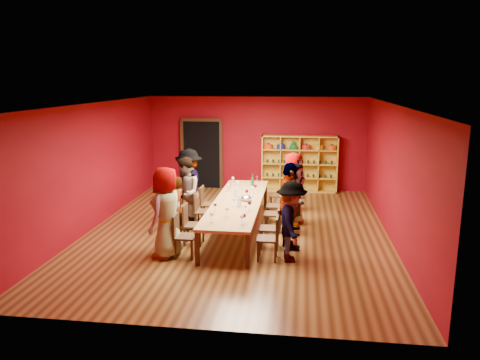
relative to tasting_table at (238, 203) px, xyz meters
name	(u,v)px	position (x,y,z in m)	size (l,w,h in m)	color
room_shell	(238,169)	(0.00, 0.00, 0.80)	(7.10, 9.10, 3.04)	#4D2F14
tasting_table	(238,203)	(0.00, 0.00, 0.00)	(1.10, 4.50, 0.75)	#AD8148
doorway	(202,154)	(-1.80, 4.43, 0.42)	(1.40, 0.17, 2.30)	black
shelving_unit	(299,161)	(1.40, 4.32, 0.28)	(2.40, 0.40, 1.80)	gold
chair_person_left_0	(181,233)	(-0.91, -1.76, -0.20)	(0.42, 0.42, 0.89)	black
person_left_0	(166,212)	(-1.21, -1.76, 0.23)	(0.91, 0.49, 1.86)	silver
chair_person_left_1	(190,222)	(-0.91, -1.00, -0.20)	(0.42, 0.42, 0.89)	black
person_left_1	(175,210)	(-1.24, -1.00, 0.05)	(0.55, 0.40, 1.51)	#141638
chair_person_left_2	(201,209)	(-0.91, 0.06, -0.20)	(0.42, 0.42, 0.89)	black
person_left_2	(185,193)	(-1.27, 0.06, 0.17)	(0.85, 0.47, 1.74)	silver
chair_person_left_3	(206,202)	(-0.91, 0.73, -0.20)	(0.42, 0.42, 0.89)	black
person_left_3	(189,185)	(-1.35, 0.73, 0.22)	(1.19, 0.49, 1.84)	#6184C7
chair_person_right_0	(271,236)	(0.91, -1.67, -0.20)	(0.42, 0.42, 0.89)	black
person_right_0	(291,221)	(1.30, -1.67, 0.11)	(1.05, 0.43, 1.62)	beige
chair_person_right_1	(273,226)	(0.91, -1.02, -0.20)	(0.42, 0.42, 0.89)	black
person_right_1	(289,206)	(1.23, -1.02, 0.24)	(1.09, 0.50, 1.87)	#D28D93
chair_person_right_2	(276,211)	(0.91, 0.09, -0.20)	(0.42, 0.42, 0.89)	black
person_right_2	(294,198)	(1.30, 0.09, 0.14)	(1.56, 0.45, 1.68)	#15163A
chair_person_right_3	(278,204)	(0.91, 0.81, -0.20)	(0.42, 0.42, 0.89)	black
person_right_3	(293,188)	(1.28, 0.81, 0.20)	(0.88, 0.48, 1.79)	#4C4D51
chair_person_right_4	(280,193)	(0.91, 1.92, -0.20)	(0.42, 0.42, 0.89)	black
person_right_4	(296,182)	(1.33, 1.92, 0.13)	(0.60, 0.44, 1.65)	silver
wine_glass_0	(227,209)	(-0.04, -1.30, 0.20)	(0.08, 0.08, 0.21)	white
wine_glass_1	(233,179)	(-0.38, 1.80, 0.19)	(0.08, 0.08, 0.19)	white
wine_glass_2	(228,186)	(-0.36, 0.87, 0.20)	(0.08, 0.08, 0.21)	white
wine_glass_3	(252,197)	(0.34, -0.08, 0.18)	(0.07, 0.07, 0.18)	white
wine_glass_4	(257,178)	(0.27, 1.97, 0.20)	(0.08, 0.08, 0.21)	white
wine_glass_5	(234,200)	(-0.01, -0.46, 0.19)	(0.08, 0.08, 0.20)	white
wine_glass_6	(247,192)	(0.17, 0.34, 0.20)	(0.08, 0.08, 0.20)	white
wine_glass_7	(229,186)	(-0.34, 0.97, 0.18)	(0.07, 0.07, 0.18)	white
wine_glass_8	(252,188)	(0.27, 0.72, 0.20)	(0.08, 0.08, 0.20)	white
wine_glass_9	(238,183)	(-0.18, 1.28, 0.20)	(0.08, 0.08, 0.20)	white
wine_glass_10	(245,206)	(0.30, -0.97, 0.19)	(0.08, 0.08, 0.19)	white
wine_glass_11	(242,217)	(0.33, -1.81, 0.21)	(0.09, 0.09, 0.21)	white
wine_glass_12	(249,203)	(0.36, -0.75, 0.20)	(0.08, 0.08, 0.21)	white
wine_glass_13	(255,186)	(0.32, 0.95, 0.19)	(0.08, 0.08, 0.20)	white
wine_glass_14	(215,204)	(-0.37, -0.91, 0.19)	(0.08, 0.08, 0.20)	white
wine_glass_15	(215,205)	(-0.37, -0.92, 0.19)	(0.07, 0.07, 0.19)	white
wine_glass_16	(212,215)	(-0.28, -1.74, 0.21)	(0.09, 0.09, 0.22)	white
wine_glass_17	(244,216)	(0.36, -1.69, 0.19)	(0.08, 0.08, 0.19)	white
spittoon_bowl	(246,198)	(0.20, 0.03, 0.11)	(0.26, 0.26, 0.14)	#B9BCC0
carafe_a	(236,193)	(-0.08, 0.25, 0.17)	(0.14, 0.14, 0.27)	white
carafe_b	(239,202)	(0.10, -0.53, 0.17)	(0.11, 0.11, 0.26)	white
wine_bottle	(253,182)	(0.19, 1.56, 0.18)	(0.10, 0.10, 0.33)	#14381A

